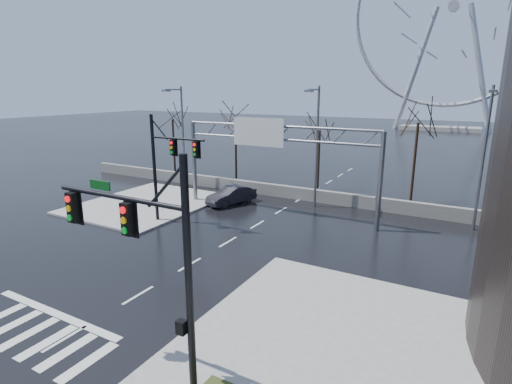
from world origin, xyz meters
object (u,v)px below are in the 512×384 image
Objects in this scene: signal_mast_far at (165,160)px; signal_mast_near at (152,251)px; sign_gantry at (272,150)px; car at (232,195)px; ferris_wheel at (453,15)px.

signal_mast_near is at bearing -49.74° from signal_mast_far.
signal_mast_far reaches higher than sign_gantry.
signal_mast_near is at bearing -45.50° from car.
ferris_wheel is at bearing 101.20° from car.
ferris_wheel reaches higher than signal_mast_far.
ferris_wheel is 83.75m from car.
signal_mast_near is 1.73× the size of car.
signal_mast_far is at bearing 130.26° from signal_mast_near.
signal_mast_far reaches higher than car.
ferris_wheel is at bearing 86.16° from sign_gantry.
ferris_wheel is 11.03× the size of car.
ferris_wheel reaches higher than car.
signal_mast_near is at bearing -89.92° from ferris_wheel.
sign_gantry is 0.32× the size of ferris_wheel.
signal_mast_near is 1.00× the size of signal_mast_far.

